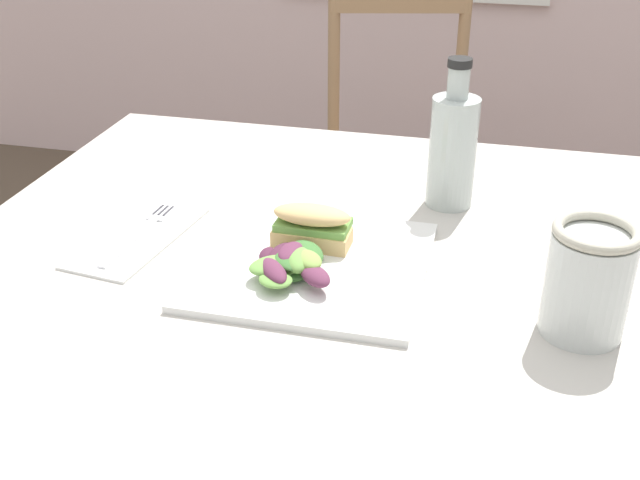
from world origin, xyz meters
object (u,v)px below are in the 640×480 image
at_px(dining_table, 373,345).
at_px(bottle_cold_brew, 452,155).
at_px(fork_on_napkin, 143,229).
at_px(mason_jar_iced_tea, 587,286).
at_px(chair_wooden_far, 398,162).
at_px(sandwich_half_front, 312,225).
at_px(plate_lunch, 313,265).

bearing_deg(dining_table, bottle_cold_brew, 70.77).
bearing_deg(bottle_cold_brew, fork_on_napkin, -153.87).
bearing_deg(mason_jar_iced_tea, chair_wooden_far, 107.74).
xyz_separation_m(sandwich_half_front, bottle_cold_brew, (0.16, 0.19, 0.04)).
distance_m(sandwich_half_front, bottle_cold_brew, 0.25).
height_order(fork_on_napkin, mason_jar_iced_tea, mason_jar_iced_tea).
bearing_deg(bottle_cold_brew, mason_jar_iced_tea, -59.66).
bearing_deg(plate_lunch, sandwich_half_front, 104.64).
relative_size(plate_lunch, fork_on_napkin, 1.54).
xyz_separation_m(sandwich_half_front, mason_jar_iced_tea, (0.33, -0.11, 0.02)).
relative_size(dining_table, mason_jar_iced_tea, 8.76).
bearing_deg(plate_lunch, bottle_cold_brew, 57.52).
relative_size(bottle_cold_brew, mason_jar_iced_tea, 1.67).
bearing_deg(dining_table, fork_on_napkin, 178.13).
height_order(plate_lunch, fork_on_napkin, plate_lunch).
bearing_deg(fork_on_napkin, bottle_cold_brew, 26.13).
distance_m(fork_on_napkin, bottle_cold_brew, 0.45).
relative_size(chair_wooden_far, fork_on_napkin, 4.68).
xyz_separation_m(dining_table, plate_lunch, (-0.08, -0.03, 0.13)).
distance_m(chair_wooden_far, sandwich_half_front, 1.09).
xyz_separation_m(dining_table, chair_wooden_far, (-0.12, 1.05, -0.17)).
distance_m(sandwich_half_front, mason_jar_iced_tea, 0.35).
bearing_deg(bottle_cold_brew, plate_lunch, -122.48).
xyz_separation_m(chair_wooden_far, plate_lunch, (0.04, -1.08, 0.30)).
distance_m(plate_lunch, mason_jar_iced_tea, 0.33).
relative_size(dining_table, plate_lunch, 4.01).
bearing_deg(sandwich_half_front, chair_wooden_far, 91.75).
height_order(plate_lunch, mason_jar_iced_tea, mason_jar_iced_tea).
bearing_deg(mason_jar_iced_tea, plate_lunch, 168.93).
xyz_separation_m(plate_lunch, sandwich_half_front, (-0.01, 0.04, 0.03)).
height_order(chair_wooden_far, plate_lunch, chair_wooden_far).
xyz_separation_m(chair_wooden_far, sandwich_half_front, (0.03, -1.04, 0.33)).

